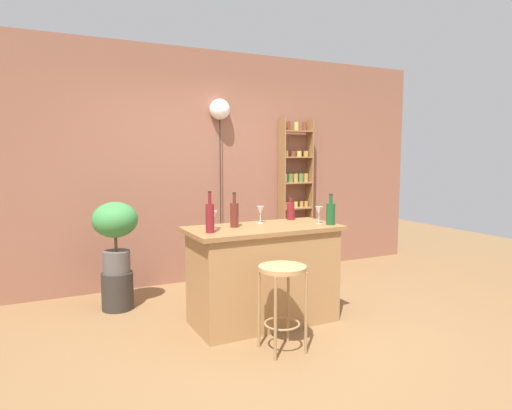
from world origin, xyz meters
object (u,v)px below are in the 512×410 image
Objects in this scene: bottle_spirits_clear at (331,213)px; wine_glass_left at (260,211)px; plant_stool at (118,291)px; bar_stool at (282,287)px; wine_glass_center at (213,216)px; spice_shelf at (296,194)px; bottle_vinegar at (210,217)px; bottle_olive_oil at (291,211)px; pendant_globe_light at (220,111)px; wine_glass_right at (319,211)px; potted_plant at (115,228)px; bottle_soda_blue at (234,214)px.

bottle_spirits_clear is 0.66m from wine_glass_left.
bar_stool is at bearing -57.74° from plant_stool.
wine_glass_left is at bearing 74.93° from bar_stool.
wine_glass_center is at bearing 167.95° from bottle_spirits_clear.
plant_stool is 1.41m from wine_glass_center.
spice_shelf is 5.75× the size of bottle_vinegar.
pendant_globe_light is (-0.24, 1.28, 1.08)m from bottle_olive_oil.
plant_stool is 1.30× the size of bottle_spirits_clear.
wine_glass_right is 1.97m from pendant_globe_light.
potted_plant is 1.23m from bottle_vinegar.
bottle_spirits_clear is (0.87, -0.27, -0.01)m from bottle_soda_blue.
bottle_soda_blue is (-0.10, 0.70, 0.50)m from bar_stool.
potted_plant is at bearing 135.59° from bottle_soda_blue.
spice_shelf reaches higher than potted_plant.
spice_shelf is 12.32× the size of wine_glass_center.
bottle_spirits_clear reaches higher than wine_glass_left.
pendant_globe_light is at bearing 80.55° from bar_stool.
spice_shelf is at bearing 12.32° from plant_stool.
pendant_globe_light is at bearing 22.90° from plant_stool.
potted_plant is at bearing 180.00° from plant_stool.
bar_stool is 4.20× the size of wine_glass_right.
bar_stool is 1.90m from plant_stool.
bottle_vinegar reaches higher than bottle_olive_oil.
spice_shelf is 1.80m from bottle_spirits_clear.
bottle_soda_blue reaches higher than wine_glass_center.
pendant_globe_light is at bearing 177.51° from spice_shelf.
bar_stool is at bearing -57.74° from potted_plant.
wine_glass_center is (-1.08, 0.23, 0.01)m from bottle_spirits_clear.
bar_stool is 1.01m from bottle_spirits_clear.
wine_glass_center is (-0.22, -0.04, -0.00)m from bottle_soda_blue.
plant_stool is at bearing -167.68° from spice_shelf.
pendant_globe_light reaches higher than bottle_vinegar.
spice_shelf is 2.84× the size of potted_plant.
bar_stool is 1.01m from wine_glass_right.
bottle_olive_oil is (1.60, -0.71, 0.80)m from plant_stool.
potted_plant is at bearing 126.62° from wine_glass_center.
plant_stool is at bearing 148.25° from wine_glass_right.
potted_plant is 2.12m from bottle_spirits_clear.
spice_shelf is 0.91× the size of pendant_globe_light.
spice_shelf is at bearing 47.51° from wine_glass_left.
wine_glass_right is 0.07× the size of pendant_globe_light.
bar_stool is 0.84m from bottle_vinegar.
wine_glass_left is (-0.55, 0.37, 0.01)m from bottle_spirits_clear.
bottle_soda_blue is 0.91m from bottle_spirits_clear.
wine_glass_right is (0.10, -0.34, 0.03)m from bottle_olive_oil.
spice_shelf is 1.49m from pendant_globe_light.
wine_glass_center is (-1.73, -1.45, -0.01)m from spice_shelf.
pendant_globe_light reaches higher than wine_glass_left.
wine_glass_right is at bearing -31.75° from potted_plant.
wine_glass_right reaches higher than plant_stool.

